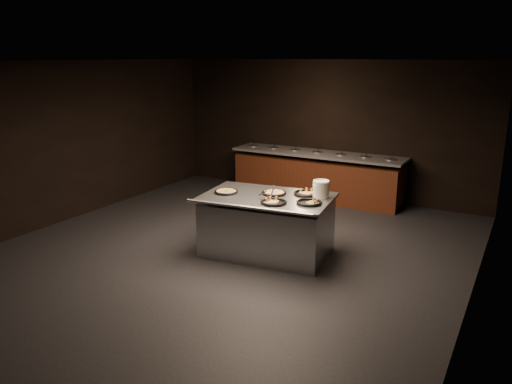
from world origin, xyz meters
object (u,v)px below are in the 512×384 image
Objects in this scene: serving_counter at (267,226)px; plate_stack at (321,189)px; pan_veggie_whole at (226,192)px; pan_cheese_whole at (274,193)px.

serving_counter is 8.08× the size of plate_stack.
serving_counter is 1.01m from plate_stack.
pan_veggie_whole reaches higher than serving_counter.
plate_stack reaches higher than pan_veggie_whole.
pan_cheese_whole is at bearing 24.22° from pan_veggie_whole.
pan_cheese_whole is (0.67, 0.30, 0.00)m from pan_veggie_whole.
plate_stack is (0.74, 0.32, 0.61)m from serving_counter.
serving_counter is at bearing 14.02° from pan_veggie_whole.
plate_stack reaches higher than serving_counter.
plate_stack is at bearing 15.89° from serving_counter.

